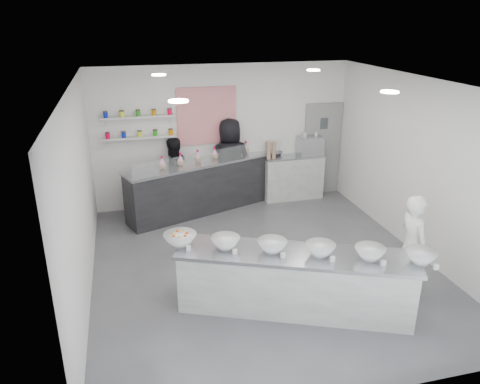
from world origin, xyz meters
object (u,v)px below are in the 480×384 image
(prep_counter, at_px, (294,282))
(staff_left, at_px, (173,174))
(espresso_machine, at_px, (310,146))
(woman_prep, at_px, (412,246))
(staff_right, at_px, (230,162))
(espresso_ledge, at_px, (293,177))
(back_bar, at_px, (207,186))

(prep_counter, height_order, staff_left, staff_left)
(espresso_machine, bearing_deg, woman_prep, -90.83)
(staff_left, relative_size, staff_right, 0.82)
(staff_left, bearing_deg, espresso_ledge, 154.91)
(staff_right, bearing_deg, prep_counter, 87.44)
(espresso_ledge, distance_m, staff_right, 1.51)
(back_bar, bearing_deg, woman_prep, -79.71)
(prep_counter, distance_m, staff_right, 4.15)
(staff_left, xyz_separation_m, staff_right, (1.23, 0.00, 0.17))
(back_bar, bearing_deg, staff_left, 139.23)
(espresso_ledge, bearing_deg, back_bar, -174.48)
(prep_counter, relative_size, espresso_machine, 6.20)
(back_bar, distance_m, espresso_machine, 2.47)
(back_bar, bearing_deg, espresso_ledge, -14.89)
(staff_left, distance_m, staff_right, 1.25)
(prep_counter, distance_m, espresso_machine, 4.53)
(prep_counter, relative_size, staff_right, 1.73)
(prep_counter, height_order, espresso_machine, espresso_machine)
(prep_counter, relative_size, woman_prep, 2.09)
(espresso_ledge, bearing_deg, espresso_machine, 0.00)
(espresso_machine, bearing_deg, prep_counter, -114.54)
(espresso_machine, xyz_separation_m, staff_right, (-1.81, 0.06, -0.25))
(back_bar, height_order, espresso_machine, espresso_machine)
(staff_left, height_order, staff_right, staff_right)
(espresso_ledge, height_order, espresso_machine, espresso_machine)
(espresso_ledge, bearing_deg, staff_right, 177.75)
(prep_counter, bearing_deg, woman_prep, 22.35)
(espresso_machine, distance_m, staff_right, 1.83)
(espresso_machine, relative_size, staff_left, 0.34)
(prep_counter, bearing_deg, espresso_ledge, 93.20)
(staff_right, bearing_deg, back_bar, 22.08)
(prep_counter, bearing_deg, espresso_machine, 88.71)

